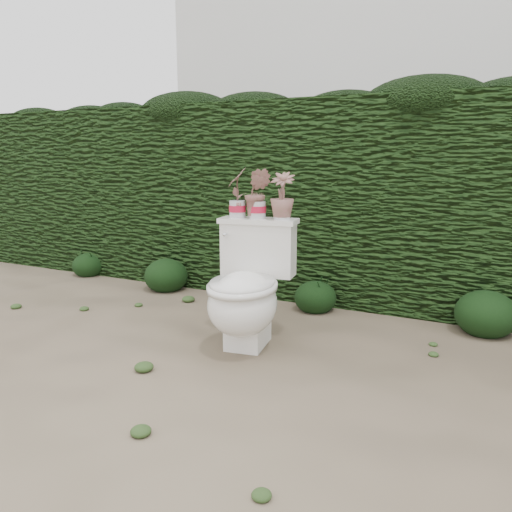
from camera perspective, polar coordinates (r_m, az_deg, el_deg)
The scene contains 11 objects.
ground at distance 3.08m, azimuth -1.33°, elevation -10.91°, with size 60.00×60.00×0.00m, color gray.
hedge at distance 4.35m, azimuth 8.53°, elevation 6.39°, with size 8.00×1.00×1.60m, color #244316.
house_wall at distance 8.59m, azimuth 22.31°, elevation 16.11°, with size 8.00×3.50×4.00m, color silver.
toilet at distance 3.06m, azimuth -1.06°, elevation -4.05°, with size 0.55×0.74×0.78m.
potted_plant_left at distance 3.23m, azimuth -2.15°, elevation 7.10°, with size 0.16×0.11×0.30m, color #307023.
potted_plant_center at distance 3.19m, azimuth 0.16°, elevation 7.01°, with size 0.17×0.13×0.30m, color #307023.
potted_plant_right at distance 3.14m, azimuth 2.99°, elevation 6.75°, with size 0.16×0.16×0.28m, color #307023.
liriope_clump_0 at distance 5.24m, azimuth -18.63°, elevation -0.72°, with size 0.31×0.31×0.25m, color black.
liriope_clump_1 at distance 4.49m, azimuth -10.25°, elevation -1.89°, with size 0.38×0.38×0.31m, color black.
liriope_clump_2 at distance 3.86m, azimuth 6.81°, elevation -4.33°, with size 0.32×0.32×0.26m, color black.
liriope_clump_3 at distance 3.68m, azimuth 24.82°, elevation -5.63°, with size 0.40×0.40×0.32m, color black.
Camera 1 is at (1.33, -2.52, 1.17)m, focal length 35.00 mm.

